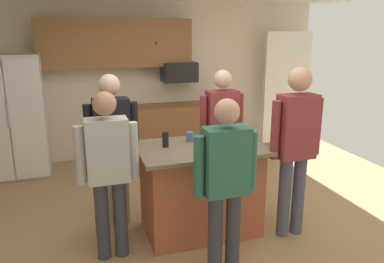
{
  "coord_description": "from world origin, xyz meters",
  "views": [
    {
      "loc": [
        -1.14,
        -3.65,
        2.16
      ],
      "look_at": [
        0.1,
        0.23,
        1.05
      ],
      "focal_mm": 35.64,
      "sensor_mm": 36.0,
      "label": 1
    }
  ],
  "objects_px": {
    "person_host_foreground": "(225,178)",
    "mug_ceramic_white": "(190,137)",
    "refrigerator": "(12,116)",
    "glass_stout_tall": "(165,140)",
    "person_guest_by_door": "(295,141)",
    "glass_dark_ale": "(224,142)",
    "person_guest_right": "(108,166)",
    "microwave_over_range": "(179,72)",
    "person_guest_left": "(113,141)",
    "person_elder_center": "(222,127)",
    "kitchen_island": "(200,189)"
  },
  "relations": [
    {
      "from": "person_guest_by_door",
      "to": "glass_dark_ale",
      "type": "xyz_separation_m",
      "value": [
        -0.69,
        0.23,
        -0.02
      ]
    },
    {
      "from": "person_guest_right",
      "to": "glass_stout_tall",
      "type": "xyz_separation_m",
      "value": [
        0.62,
        0.31,
        0.11
      ]
    },
    {
      "from": "refrigerator",
      "to": "kitchen_island",
      "type": "distance_m",
      "value": 3.25
    },
    {
      "from": "refrigerator",
      "to": "glass_dark_ale",
      "type": "xyz_separation_m",
      "value": [
        2.31,
        -2.58,
        0.13
      ]
    },
    {
      "from": "microwave_over_range",
      "to": "person_guest_left",
      "type": "distance_m",
      "value": 2.59
    },
    {
      "from": "glass_dark_ale",
      "to": "mug_ceramic_white",
      "type": "distance_m",
      "value": 0.43
    },
    {
      "from": "microwave_over_range",
      "to": "person_guest_right",
      "type": "bearing_deg",
      "value": -117.9
    },
    {
      "from": "refrigerator",
      "to": "microwave_over_range",
      "type": "relative_size",
      "value": 3.22
    },
    {
      "from": "refrigerator",
      "to": "person_guest_right",
      "type": "bearing_deg",
      "value": -67.05
    },
    {
      "from": "microwave_over_range",
      "to": "person_guest_by_door",
      "type": "height_order",
      "value": "person_guest_by_door"
    },
    {
      "from": "person_guest_right",
      "to": "person_guest_left",
      "type": "bearing_deg",
      "value": 67.57
    },
    {
      "from": "person_elder_center",
      "to": "glass_stout_tall",
      "type": "height_order",
      "value": "person_elder_center"
    },
    {
      "from": "refrigerator",
      "to": "person_host_foreground",
      "type": "bearing_deg",
      "value": -57.56
    },
    {
      "from": "person_host_foreground",
      "to": "glass_stout_tall",
      "type": "distance_m",
      "value": 0.94
    },
    {
      "from": "microwave_over_range",
      "to": "refrigerator",
      "type": "bearing_deg",
      "value": -177.4
    },
    {
      "from": "person_guest_right",
      "to": "glass_dark_ale",
      "type": "distance_m",
      "value": 1.19
    },
    {
      "from": "person_host_foreground",
      "to": "microwave_over_range",
      "type": "bearing_deg",
      "value": -5.84
    },
    {
      "from": "person_guest_by_door",
      "to": "glass_dark_ale",
      "type": "relative_size",
      "value": 13.99
    },
    {
      "from": "kitchen_island",
      "to": "glass_dark_ale",
      "type": "height_order",
      "value": "glass_dark_ale"
    },
    {
      "from": "refrigerator",
      "to": "person_guest_by_door",
      "type": "relative_size",
      "value": 1.0
    },
    {
      "from": "person_host_foreground",
      "to": "mug_ceramic_white",
      "type": "distance_m",
      "value": 1.0
    },
    {
      "from": "glass_stout_tall",
      "to": "person_elder_center",
      "type": "bearing_deg",
      "value": 34.05
    },
    {
      "from": "refrigerator",
      "to": "person_guest_by_door",
      "type": "distance_m",
      "value": 4.11
    },
    {
      "from": "person_guest_right",
      "to": "person_elder_center",
      "type": "relative_size",
      "value": 0.97
    },
    {
      "from": "person_elder_center",
      "to": "person_host_foreground",
      "type": "xyz_separation_m",
      "value": [
        -0.56,
        -1.46,
        -0.04
      ]
    },
    {
      "from": "kitchen_island",
      "to": "person_elder_center",
      "type": "distance_m",
      "value": 0.97
    },
    {
      "from": "microwave_over_range",
      "to": "kitchen_island",
      "type": "height_order",
      "value": "microwave_over_range"
    },
    {
      "from": "microwave_over_range",
      "to": "person_guest_right",
      "type": "relative_size",
      "value": 0.34
    },
    {
      "from": "person_guest_left",
      "to": "mug_ceramic_white",
      "type": "bearing_deg",
      "value": 11.59
    },
    {
      "from": "person_guest_by_door",
      "to": "microwave_over_range",
      "type": "bearing_deg",
      "value": -60.02
    },
    {
      "from": "person_host_foreground",
      "to": "refrigerator",
      "type": "bearing_deg",
      "value": 35.85
    },
    {
      "from": "person_host_foreground",
      "to": "glass_dark_ale",
      "type": "xyz_separation_m",
      "value": [
        0.25,
        0.65,
        0.11
      ]
    },
    {
      "from": "refrigerator",
      "to": "kitchen_island",
      "type": "height_order",
      "value": "refrigerator"
    },
    {
      "from": "person_guest_by_door",
      "to": "glass_dark_ale",
      "type": "bearing_deg",
      "value": 3.52
    },
    {
      "from": "mug_ceramic_white",
      "to": "person_guest_by_door",
      "type": "bearing_deg",
      "value": -31.41
    },
    {
      "from": "glass_dark_ale",
      "to": "mug_ceramic_white",
      "type": "bearing_deg",
      "value": 126.97
    },
    {
      "from": "person_guest_by_door",
      "to": "glass_stout_tall",
      "type": "distance_m",
      "value": 1.33
    },
    {
      "from": "refrigerator",
      "to": "person_guest_right",
      "type": "relative_size",
      "value": 1.11
    },
    {
      "from": "person_guest_by_door",
      "to": "kitchen_island",
      "type": "bearing_deg",
      "value": -0.0
    },
    {
      "from": "refrigerator",
      "to": "microwave_over_range",
      "type": "height_order",
      "value": "refrigerator"
    },
    {
      "from": "person_guest_right",
      "to": "glass_dark_ale",
      "type": "relative_size",
      "value": 12.67
    },
    {
      "from": "kitchen_island",
      "to": "mug_ceramic_white",
      "type": "xyz_separation_m",
      "value": [
        -0.05,
        0.21,
        0.53
      ]
    },
    {
      "from": "person_guest_by_door",
      "to": "refrigerator",
      "type": "bearing_deg",
      "value": -20.91
    },
    {
      "from": "person_elder_center",
      "to": "glass_dark_ale",
      "type": "height_order",
      "value": "person_elder_center"
    },
    {
      "from": "person_guest_left",
      "to": "glass_dark_ale",
      "type": "relative_size",
      "value": 13.29
    },
    {
      "from": "person_guest_right",
      "to": "mug_ceramic_white",
      "type": "distance_m",
      "value": 1.02
    },
    {
      "from": "person_elder_center",
      "to": "glass_stout_tall",
      "type": "bearing_deg",
      "value": -19.0
    },
    {
      "from": "person_guest_by_door",
      "to": "mug_ceramic_white",
      "type": "relative_size",
      "value": 14.65
    },
    {
      "from": "person_guest_right",
      "to": "person_host_foreground",
      "type": "bearing_deg",
      "value": -43.9
    },
    {
      "from": "refrigerator",
      "to": "glass_stout_tall",
      "type": "distance_m",
      "value": 2.94
    }
  ]
}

